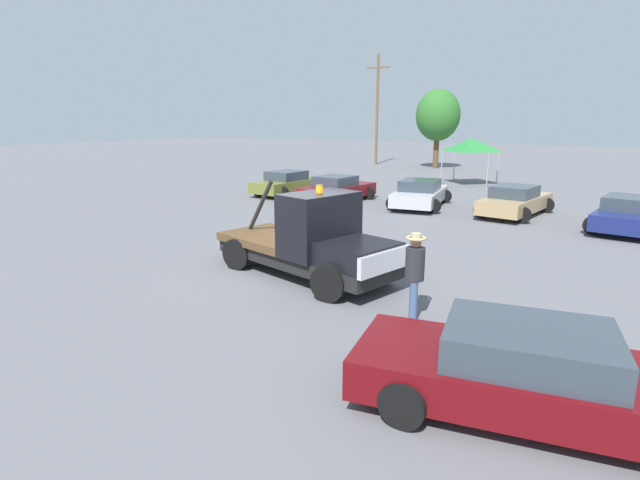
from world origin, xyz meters
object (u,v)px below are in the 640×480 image
Objects in this scene: parked_car_olive at (289,183)px; parked_car_navy at (630,214)px; foreground_car at (543,376)px; parked_car_maroon at (337,189)px; person_near_truck at (415,269)px; canopy_tent_green at (472,145)px; tow_truck at (313,243)px; parked_car_silver at (420,194)px; utility_pole at (377,107)px; tree_left at (438,115)px; parked_car_tan at (515,201)px.

parked_car_navy is (16.51, -1.35, 0.00)m from parked_car_olive.
parked_car_maroon is (-11.73, 15.48, -0.00)m from foreground_car.
person_near_truck is 0.63× the size of canopy_tent_green.
tow_truck is at bearing -146.85° from parked_car_maroon.
parked_car_silver is at bearing -85.71° from parked_car_olive.
canopy_tent_green reaches higher than parked_car_maroon.
parked_car_silver is 0.50× the size of utility_pole.
tree_left reaches higher than parked_car_navy.
parked_car_navy is 1.66× the size of canopy_tent_green.
foreground_car is 0.84× the size of tree_left.
parked_car_maroon is at bearing 90.10° from parked_car_silver.
foreground_car is 1.13× the size of parked_car_navy.
parked_car_silver is (7.83, -0.23, 0.00)m from parked_car_olive.
parked_car_maroon and parked_car_tan have the same top height.
tree_left is (-13.17, 36.00, 3.84)m from foreground_car.
parked_car_tan is 11.20m from canopy_tent_green.
tow_truck is 12.31m from parked_car_silver.
canopy_tent_green is 11.49m from tree_left.
tree_left is 0.67× the size of utility_pole.
parked_car_navy is at bearing -88.73° from parked_car_olive.
tree_left is at bearing -0.28° from parked_car_olive.
parked_car_maroon and parked_car_navy have the same top height.
parked_car_silver is at bearing -74.09° from tree_left.
tow_truck is 0.87× the size of tree_left.
canopy_tent_green reaches higher than tow_truck.
parked_car_olive is 1.00× the size of parked_car_navy.
foreground_car is at bearing -175.46° from parked_car_navy.
tree_left is (-5.68, 19.92, 3.84)m from parked_car_silver.
person_near_truck is at bearing -131.82° from parked_car_olive.
parked_car_maroon is at bearing 130.88° from tow_truck.
parked_car_silver is at bearing 111.52° from tow_truck.
tow_truck is 1.04× the size of foreground_car.
tow_truck is at bearing -85.93° from canopy_tent_green.
person_near_truck is at bearing 128.67° from foreground_car.
tree_left is 6.34m from utility_pole.
foreground_car is at bearing 116.43° from person_near_truck.
parked_car_navy is 25.76m from tree_left.
tow_truck is 15.50m from parked_car_olive.
tree_left reaches higher than canopy_tent_green.
foreground_car is at bearing -130.84° from parked_car_olive.
foreground_car is at bearing -62.44° from utility_pole.
tow_truck is 1.17× the size of parked_car_silver.
utility_pole reaches higher than person_near_truck.
parked_car_tan is 0.74× the size of tree_left.
person_near_truck is 0.38× the size of parked_car_silver.
person_near_truck reaches higher than foreground_car.
utility_pole is (-4.04, 20.78, 4.61)m from parked_car_olive.
parked_car_tan is 4.44m from parked_car_navy.
foreground_car is 2.99× the size of person_near_truck.
parked_car_tan is 1.66× the size of canopy_tent_green.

